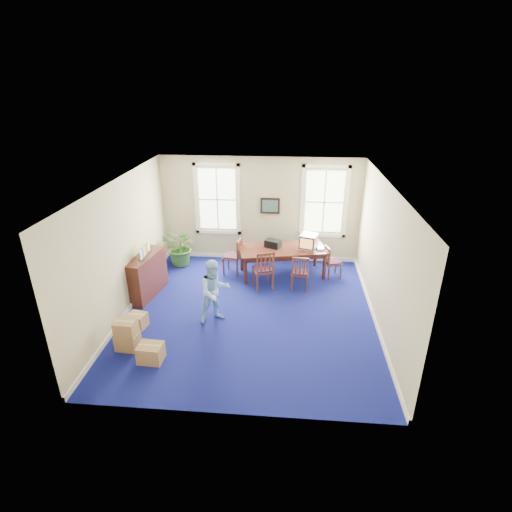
# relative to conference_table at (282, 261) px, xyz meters

# --- Properties ---
(floor) EXTENTS (6.50, 6.50, 0.00)m
(floor) POSITION_rel_conference_table_xyz_m (-0.72, -2.15, -0.42)
(floor) COLOR navy
(floor) RESTS_ON ground
(ceiling) EXTENTS (6.50, 6.50, 0.00)m
(ceiling) POSITION_rel_conference_table_xyz_m (-0.72, -2.15, 2.78)
(ceiling) COLOR white
(ceiling) RESTS_ON ground
(wall_back) EXTENTS (6.50, 0.00, 6.50)m
(wall_back) POSITION_rel_conference_table_xyz_m (-0.72, 1.10, 1.18)
(wall_back) COLOR tan
(wall_back) RESTS_ON ground
(wall_front) EXTENTS (6.50, 0.00, 6.50)m
(wall_front) POSITION_rel_conference_table_xyz_m (-0.72, -5.40, 1.18)
(wall_front) COLOR tan
(wall_front) RESTS_ON ground
(wall_left) EXTENTS (0.00, 6.50, 6.50)m
(wall_left) POSITION_rel_conference_table_xyz_m (-3.72, -2.15, 1.18)
(wall_left) COLOR tan
(wall_left) RESTS_ON ground
(wall_right) EXTENTS (0.00, 6.50, 6.50)m
(wall_right) POSITION_rel_conference_table_xyz_m (2.28, -2.15, 1.18)
(wall_right) COLOR tan
(wall_right) RESTS_ON ground
(baseboard_back) EXTENTS (6.00, 0.04, 0.12)m
(baseboard_back) POSITION_rel_conference_table_xyz_m (-0.72, 1.07, -0.36)
(baseboard_back) COLOR white
(baseboard_back) RESTS_ON ground
(baseboard_left) EXTENTS (0.04, 6.50, 0.12)m
(baseboard_left) POSITION_rel_conference_table_xyz_m (-3.69, -2.15, -0.36)
(baseboard_left) COLOR white
(baseboard_left) RESTS_ON ground
(baseboard_right) EXTENTS (0.04, 6.50, 0.12)m
(baseboard_right) POSITION_rel_conference_table_xyz_m (2.25, -2.15, -0.36)
(baseboard_right) COLOR white
(baseboard_right) RESTS_ON ground
(window_left) EXTENTS (1.40, 0.12, 2.20)m
(window_left) POSITION_rel_conference_table_xyz_m (-2.02, 1.08, 1.48)
(window_left) COLOR white
(window_left) RESTS_ON ground
(window_right) EXTENTS (1.40, 0.12, 2.20)m
(window_right) POSITION_rel_conference_table_xyz_m (1.18, 1.08, 1.48)
(window_right) COLOR white
(window_right) RESTS_ON ground
(wall_picture) EXTENTS (0.58, 0.06, 0.48)m
(wall_picture) POSITION_rel_conference_table_xyz_m (-0.42, 1.05, 1.33)
(wall_picture) COLOR black
(wall_picture) RESTS_ON ground
(conference_table) EXTENTS (2.62, 1.61, 0.83)m
(conference_table) POSITION_rel_conference_table_xyz_m (0.00, 0.00, 0.00)
(conference_table) COLOR #451E15
(conference_table) RESTS_ON ground
(crt_tv) EXTENTS (0.59, 0.62, 0.42)m
(crt_tv) POSITION_rel_conference_table_xyz_m (0.72, 0.06, 0.63)
(crt_tv) COLOR #B7B7BC
(crt_tv) RESTS_ON conference_table
(game_console) EXTENTS (0.22, 0.26, 0.06)m
(game_console) POSITION_rel_conference_table_xyz_m (1.05, 0.00, 0.44)
(game_console) COLOR white
(game_console) RESTS_ON conference_table
(equipment_bag) EXTENTS (0.50, 0.43, 0.21)m
(equipment_bag) POSITION_rel_conference_table_xyz_m (-0.28, 0.06, 0.52)
(equipment_bag) COLOR black
(equipment_bag) RESTS_ON conference_table
(chair_near_left) EXTENTS (0.64, 0.64, 1.12)m
(chair_near_left) POSITION_rel_conference_table_xyz_m (-0.50, -0.83, 0.14)
(chair_near_left) COLOR brown
(chair_near_left) RESTS_ON ground
(chair_near_right) EXTENTS (0.49, 0.49, 1.02)m
(chair_near_right) POSITION_rel_conference_table_xyz_m (0.50, -0.83, 0.09)
(chair_near_right) COLOR brown
(chair_near_right) RESTS_ON ground
(chair_end_left) EXTENTS (0.57, 0.57, 1.07)m
(chair_end_left) POSITION_rel_conference_table_xyz_m (-1.44, 0.00, 0.12)
(chair_end_left) COLOR brown
(chair_end_left) RESTS_ON ground
(chair_end_right) EXTENTS (0.53, 0.53, 0.94)m
(chair_end_right) POSITION_rel_conference_table_xyz_m (1.44, 0.00, 0.05)
(chair_end_right) COLOR brown
(chair_end_right) RESTS_ON ground
(man) EXTENTS (0.95, 0.89, 1.54)m
(man) POSITION_rel_conference_table_xyz_m (-1.49, -2.54, 0.35)
(man) COLOR #97C7FC
(man) RESTS_ON ground
(credenza) EXTENTS (0.64, 1.50, 1.14)m
(credenza) POSITION_rel_conference_table_xyz_m (-3.47, -1.48, 0.15)
(credenza) COLOR #451E15
(credenza) RESTS_ON ground
(brochure_rack) EXTENTS (0.37, 0.70, 0.31)m
(brochure_rack) POSITION_rel_conference_table_xyz_m (-3.45, -1.48, 0.88)
(brochure_rack) COLOR #99999E
(brochure_rack) RESTS_ON credenza
(potted_plant) EXTENTS (1.34, 1.26, 1.18)m
(potted_plant) POSITION_rel_conference_table_xyz_m (-3.05, 0.40, 0.17)
(potted_plant) COLOR #2D5922
(potted_plant) RESTS_ON ground
(cardboard_boxes) EXTENTS (1.34, 1.34, 0.70)m
(cardboard_boxes) POSITION_rel_conference_table_xyz_m (-2.97, -3.69, -0.06)
(cardboard_boxes) COLOR #A3784E
(cardboard_boxes) RESTS_ON ground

